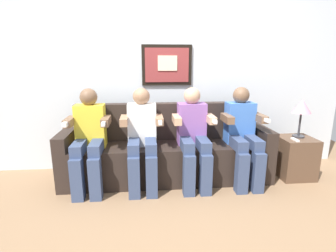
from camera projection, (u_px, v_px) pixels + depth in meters
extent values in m
plane|color=#8C6B4C|center=(169.00, 190.00, 2.89)|extent=(6.30, 6.30, 0.00)
cube|color=silver|center=(164.00, 69.00, 3.32)|extent=(4.85, 0.05, 2.60)
cube|color=black|center=(167.00, 65.00, 3.27)|extent=(0.63, 0.03, 0.50)
cube|color=maroon|center=(167.00, 65.00, 3.26)|extent=(0.55, 0.02, 0.42)
cube|color=beige|center=(167.00, 63.00, 3.24)|extent=(0.24, 0.02, 0.18)
cube|color=#2D231E|center=(167.00, 162.00, 3.12)|extent=(2.17, 0.58, 0.45)
cube|color=#2D231E|center=(165.00, 121.00, 3.22)|extent=(2.17, 0.14, 0.45)
cube|color=#2D231E|center=(67.00, 158.00, 2.99)|extent=(0.14, 0.58, 0.62)
cube|color=#2D231E|center=(260.00, 152.00, 3.20)|extent=(0.14, 0.58, 0.62)
cube|color=yellow|center=(91.00, 126.00, 2.92)|extent=(0.32, 0.20, 0.48)
sphere|color=brown|center=(89.00, 97.00, 2.84)|extent=(0.19, 0.19, 0.19)
cube|color=#38476B|center=(80.00, 147.00, 2.76)|extent=(0.12, 0.40, 0.12)
cube|color=#38476B|center=(97.00, 146.00, 2.78)|extent=(0.12, 0.40, 0.12)
cube|color=#38476B|center=(77.00, 180.00, 2.63)|extent=(0.12, 0.12, 0.45)
cube|color=#38476B|center=(95.00, 179.00, 2.65)|extent=(0.12, 0.12, 0.45)
cube|color=brown|center=(70.00, 122.00, 2.76)|extent=(0.08, 0.28, 0.08)
cube|color=brown|center=(106.00, 121.00, 2.80)|extent=(0.08, 0.28, 0.08)
cube|color=white|center=(104.00, 123.00, 2.64)|extent=(0.04, 0.13, 0.04)
cube|color=white|center=(65.00, 124.00, 2.61)|extent=(0.04, 0.10, 0.04)
cube|color=white|center=(142.00, 125.00, 2.97)|extent=(0.32, 0.20, 0.48)
sphere|color=#9E7556|center=(141.00, 96.00, 2.89)|extent=(0.19, 0.19, 0.19)
cube|color=#38476B|center=(134.00, 145.00, 2.81)|extent=(0.12, 0.40, 0.12)
cube|color=#38476B|center=(151.00, 145.00, 2.83)|extent=(0.12, 0.40, 0.12)
cube|color=#38476B|center=(134.00, 177.00, 2.69)|extent=(0.12, 0.12, 0.45)
cube|color=#38476B|center=(152.00, 177.00, 2.70)|extent=(0.12, 0.12, 0.45)
cube|color=#9E7556|center=(124.00, 121.00, 2.82)|extent=(0.08, 0.28, 0.08)
cube|color=#9E7556|center=(159.00, 120.00, 2.85)|extent=(0.08, 0.28, 0.08)
cube|color=white|center=(160.00, 122.00, 2.69)|extent=(0.04, 0.13, 0.04)
cube|color=#8C59A5|center=(191.00, 124.00, 3.02)|extent=(0.32, 0.20, 0.48)
sphere|color=tan|center=(192.00, 96.00, 2.94)|extent=(0.19, 0.19, 0.19)
cube|color=#38476B|center=(186.00, 144.00, 2.86)|extent=(0.12, 0.40, 0.12)
cube|color=#38476B|center=(202.00, 143.00, 2.88)|extent=(0.12, 0.40, 0.12)
cube|color=#38476B|center=(189.00, 175.00, 2.74)|extent=(0.12, 0.12, 0.45)
cube|color=#38476B|center=(206.00, 175.00, 2.75)|extent=(0.12, 0.12, 0.45)
cube|color=tan|center=(177.00, 119.00, 2.87)|extent=(0.08, 0.28, 0.08)
cube|color=tan|center=(210.00, 119.00, 2.90)|extent=(0.08, 0.28, 0.08)
cube|color=white|center=(214.00, 121.00, 2.75)|extent=(0.04, 0.13, 0.04)
cube|color=#3F72CC|center=(239.00, 123.00, 3.07)|extent=(0.32, 0.20, 0.48)
sphere|color=brown|center=(241.00, 95.00, 3.00)|extent=(0.19, 0.19, 0.19)
cube|color=#38476B|center=(237.00, 142.00, 2.92)|extent=(0.12, 0.40, 0.12)
cube|color=#38476B|center=(252.00, 142.00, 2.93)|extent=(0.12, 0.40, 0.12)
cube|color=#38476B|center=(242.00, 173.00, 2.79)|extent=(0.12, 0.12, 0.45)
cube|color=#38476B|center=(258.00, 173.00, 2.81)|extent=(0.12, 0.12, 0.45)
cube|color=brown|center=(227.00, 118.00, 2.92)|extent=(0.08, 0.28, 0.08)
cube|color=brown|center=(260.00, 118.00, 2.96)|extent=(0.08, 0.28, 0.08)
cube|color=white|center=(266.00, 120.00, 2.80)|extent=(0.04, 0.13, 0.04)
cube|color=brown|center=(295.00, 157.00, 3.19)|extent=(0.40, 0.40, 0.50)
cylinder|color=#333338|center=(298.00, 136.00, 3.15)|extent=(0.14, 0.14, 0.02)
cylinder|color=#333338|center=(300.00, 124.00, 3.12)|extent=(0.02, 0.02, 0.28)
cone|color=pink|center=(302.00, 106.00, 3.07)|extent=(0.22, 0.22, 0.16)
cube|color=white|center=(295.00, 140.00, 3.01)|extent=(0.04, 0.13, 0.02)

